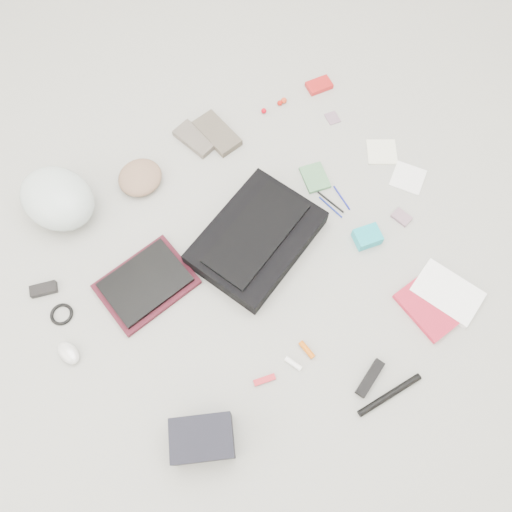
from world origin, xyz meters
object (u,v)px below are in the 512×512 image
laptop (145,282)px  book_red (428,308)px  bike_helmet (57,199)px  accordion_wallet (367,237)px  messenger_bag (257,239)px  camera_bag (203,439)px

laptop → book_red: (0.83, -0.62, -0.02)m
bike_helmet → accordion_wallet: 1.19m
messenger_bag → accordion_wallet: bearing=-51.5°
laptop → accordion_wallet: bearing=-26.9°
laptop → book_red: bearing=-44.6°
messenger_bag → bike_helmet: 0.77m
messenger_bag → laptop: 0.44m
camera_bag → book_red: (0.91, -0.03, -0.05)m
book_red → accordion_wallet: size_ratio=2.28×
messenger_bag → bike_helmet: size_ratio=1.55×
messenger_bag → bike_helmet: bike_helmet is taller
bike_helmet → camera_bag: (0.05, -1.04, -0.03)m
messenger_bag → bike_helmet: (-0.57, 0.52, 0.05)m
laptop → bike_helmet: bearing=98.2°
book_red → messenger_bag: bearing=120.9°
camera_bag → accordion_wallet: (0.89, 0.31, -0.04)m
camera_bag → book_red: size_ratio=0.89×
laptop → book_red: 1.04m
bike_helmet → book_red: size_ratio=1.39×
messenger_bag → camera_bag: camera_bag is taller
laptop → bike_helmet: bike_helmet is taller
laptop → book_red: size_ratio=1.33×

